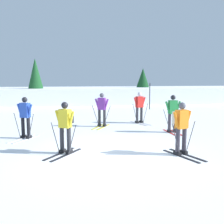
{
  "coord_description": "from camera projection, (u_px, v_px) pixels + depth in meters",
  "views": [
    {
      "loc": [
        -1.14,
        -8.25,
        2.49
      ],
      "look_at": [
        0.67,
        3.69,
        0.9
      ],
      "focal_mm": 42.07,
      "sensor_mm": 36.0,
      "label": 1
    }
  ],
  "objects": [
    {
      "name": "skier_red",
      "position": [
        140.0,
        107.0,
        14.32
      ],
      "size": [
        0.96,
        1.63,
        1.71
      ],
      "color": "silver",
      "rests_on": "ground"
    },
    {
      "name": "conifer_far_centre",
      "position": [
        35.0,
        78.0,
        24.49
      ],
      "size": [
        1.76,
        1.76,
        4.27
      ],
      "color": "#513823",
      "rests_on": "ground"
    },
    {
      "name": "ground_plane",
      "position": [
        109.0,
        154.0,
        8.58
      ],
      "size": [
        120.0,
        120.0,
        0.0
      ],
      "primitive_type": "plane",
      "color": "white"
    },
    {
      "name": "trail_marker_pole",
      "position": [
        150.0,
        96.0,
        20.52
      ],
      "size": [
        0.06,
        0.06,
        2.07
      ],
      "primitive_type": "cylinder",
      "color": "black",
      "rests_on": "ground"
    },
    {
      "name": "skier_yellow",
      "position": [
        66.0,
        125.0,
        8.56
      ],
      "size": [
        1.22,
        1.52,
        1.71
      ],
      "color": "black",
      "rests_on": "ground"
    },
    {
      "name": "far_snow_ridge",
      "position": [
        84.0,
        95.0,
        26.42
      ],
      "size": [
        80.0,
        7.04,
        1.47
      ],
      "primitive_type": "cube",
      "color": "white",
      "rests_on": "ground"
    },
    {
      "name": "conifer_far_right",
      "position": [
        143.0,
        82.0,
        27.59
      ],
      "size": [
        1.93,
        1.93,
        3.46
      ],
      "color": "#513823",
      "rests_on": "ground"
    },
    {
      "name": "skier_purple",
      "position": [
        102.0,
        108.0,
        13.31
      ],
      "size": [
        1.1,
        1.58,
        1.71
      ],
      "color": "gold",
      "rests_on": "ground"
    },
    {
      "name": "skier_blue",
      "position": [
        25.0,
        116.0,
        10.68
      ],
      "size": [
        1.13,
        1.57,
        1.71
      ],
      "color": "silver",
      "rests_on": "ground"
    },
    {
      "name": "skier_orange",
      "position": [
        181.0,
        126.0,
        8.42
      ],
      "size": [
        0.95,
        1.63,
        1.71
      ],
      "color": "black",
      "rests_on": "ground"
    },
    {
      "name": "skier_green",
      "position": [
        173.0,
        113.0,
        11.87
      ],
      "size": [
        1.0,
        1.62,
        1.71
      ],
      "color": "red",
      "rests_on": "ground"
    }
  ]
}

